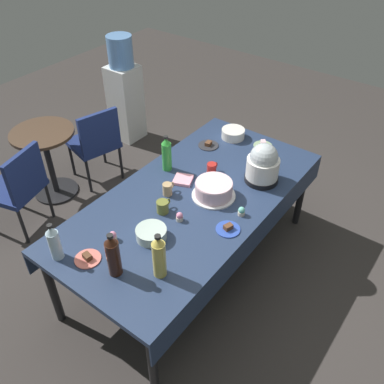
{
  "coord_description": "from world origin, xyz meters",
  "views": [
    {
      "loc": [
        -1.92,
        -1.44,
        2.74
      ],
      "look_at": [
        0.0,
        0.0,
        0.8
      ],
      "focal_mm": 39.14,
      "sensor_mm": 36.0,
      "label": 1
    }
  ],
  "objects_px": {
    "slow_cooker": "(263,165)",
    "soda_bottle_cola": "(113,255)",
    "water_cooler": "(125,92)",
    "frosted_layer_cake": "(214,189)",
    "ceramic_snack_bowl": "(233,134)",
    "coffee_mug_tan": "(168,189)",
    "soda_bottle_ginger_ale": "(159,257)",
    "coffee_mug_red": "(212,169)",
    "dessert_plate_coral": "(88,258)",
    "glass_salad_bowl": "(151,233)",
    "cupcake_cocoa": "(241,211)",
    "round_cafe_table": "(47,152)",
    "cupcake_vanilla": "(180,217)",
    "maroon_chair_left": "(18,185)",
    "potluck_table": "(192,204)",
    "dessert_plate_charcoal": "(208,145)",
    "soda_bottle_lime_soda": "(167,154)",
    "cupcake_lemon": "(113,236)",
    "maroon_chair_right": "(96,141)",
    "coffee_mug_olive": "(163,206)",
    "dessert_plate_sage": "(263,145)",
    "soda_bottle_water": "(54,242)",
    "dessert_plate_cobalt": "(228,229)"
  },
  "relations": [
    {
      "from": "glass_salad_bowl",
      "to": "cupcake_cocoa",
      "type": "relative_size",
      "value": 3.08
    },
    {
      "from": "frosted_layer_cake",
      "to": "dessert_plate_sage",
      "type": "distance_m",
      "value": 0.83
    },
    {
      "from": "frosted_layer_cake",
      "to": "cupcake_lemon",
      "type": "bearing_deg",
      "value": 160.54
    },
    {
      "from": "soda_bottle_ginger_ale",
      "to": "coffee_mug_red",
      "type": "bearing_deg",
      "value": 17.95
    },
    {
      "from": "soda_bottle_ginger_ale",
      "to": "coffee_mug_olive",
      "type": "relative_size",
      "value": 2.53
    },
    {
      "from": "ceramic_snack_bowl",
      "to": "cupcake_cocoa",
      "type": "xyz_separation_m",
      "value": [
        -0.84,
        -0.61,
        -0.01
      ]
    },
    {
      "from": "dessert_plate_sage",
      "to": "dessert_plate_coral",
      "type": "bearing_deg",
      "value": 172.74
    },
    {
      "from": "frosted_layer_cake",
      "to": "soda_bottle_ginger_ale",
      "type": "relative_size",
      "value": 1.01
    },
    {
      "from": "dessert_plate_coral",
      "to": "coffee_mug_red",
      "type": "height_order",
      "value": "coffee_mug_red"
    },
    {
      "from": "potluck_table",
      "to": "dessert_plate_charcoal",
      "type": "relative_size",
      "value": 12.35
    },
    {
      "from": "soda_bottle_water",
      "to": "cupcake_cocoa",
      "type": "bearing_deg",
      "value": -34.8
    },
    {
      "from": "dessert_plate_coral",
      "to": "dessert_plate_charcoal",
      "type": "bearing_deg",
      "value": 5.7
    },
    {
      "from": "dessert_plate_cobalt",
      "to": "maroon_chair_left",
      "type": "height_order",
      "value": "maroon_chair_left"
    },
    {
      "from": "potluck_table",
      "to": "cupcake_lemon",
      "type": "bearing_deg",
      "value": 167.0
    },
    {
      "from": "ceramic_snack_bowl",
      "to": "dessert_plate_charcoal",
      "type": "xyz_separation_m",
      "value": [
        -0.25,
        0.1,
        -0.03
      ]
    },
    {
      "from": "frosted_layer_cake",
      "to": "cupcake_vanilla",
      "type": "height_order",
      "value": "frosted_layer_cake"
    },
    {
      "from": "maroon_chair_left",
      "to": "soda_bottle_ginger_ale",
      "type": "bearing_deg",
      "value": -95.39
    },
    {
      "from": "potluck_table",
      "to": "coffee_mug_tan",
      "type": "xyz_separation_m",
      "value": [
        -0.08,
        0.17,
        0.11
      ]
    },
    {
      "from": "maroon_chair_left",
      "to": "cupcake_vanilla",
      "type": "bearing_deg",
      "value": -80.09
    },
    {
      "from": "water_cooler",
      "to": "frosted_layer_cake",
      "type": "bearing_deg",
      "value": -118.75
    },
    {
      "from": "ceramic_snack_bowl",
      "to": "coffee_mug_tan",
      "type": "distance_m",
      "value": 0.98
    },
    {
      "from": "round_cafe_table",
      "to": "coffee_mug_tan",
      "type": "bearing_deg",
      "value": -91.03
    },
    {
      "from": "dessert_plate_sage",
      "to": "maroon_chair_left",
      "type": "xyz_separation_m",
      "value": [
        -1.46,
        1.58,
        -0.27
      ]
    },
    {
      "from": "maroon_chair_right",
      "to": "water_cooler",
      "type": "relative_size",
      "value": 0.69
    },
    {
      "from": "soda_bottle_cola",
      "to": "maroon_chair_left",
      "type": "height_order",
      "value": "soda_bottle_cola"
    },
    {
      "from": "cupcake_vanilla",
      "to": "potluck_table",
      "type": "bearing_deg",
      "value": 17.98
    },
    {
      "from": "soda_bottle_cola",
      "to": "maroon_chair_left",
      "type": "xyz_separation_m",
      "value": [
        0.32,
        1.56,
        -0.41
      ]
    },
    {
      "from": "coffee_mug_tan",
      "to": "maroon_chair_right",
      "type": "height_order",
      "value": "maroon_chair_right"
    },
    {
      "from": "cupcake_lemon",
      "to": "soda_bottle_ginger_ale",
      "type": "distance_m",
      "value": 0.45
    },
    {
      "from": "potluck_table",
      "to": "maroon_chair_right",
      "type": "height_order",
      "value": "maroon_chair_right"
    },
    {
      "from": "cupcake_lemon",
      "to": "soda_bottle_water",
      "type": "xyz_separation_m",
      "value": [
        -0.32,
        0.17,
        0.1
      ]
    },
    {
      "from": "dessert_plate_coral",
      "to": "cupcake_lemon",
      "type": "bearing_deg",
      "value": -0.99
    },
    {
      "from": "dessert_plate_charcoal",
      "to": "dessert_plate_sage",
      "type": "xyz_separation_m",
      "value": [
        0.28,
        -0.39,
        0.0
      ]
    },
    {
      "from": "soda_bottle_cola",
      "to": "soda_bottle_lime_soda",
      "type": "relative_size",
      "value": 1.04
    },
    {
      "from": "coffee_mug_olive",
      "to": "soda_bottle_lime_soda",
      "type": "bearing_deg",
      "value": 36.19
    },
    {
      "from": "maroon_chair_right",
      "to": "glass_salad_bowl",
      "type": "bearing_deg",
      "value": -119.72
    },
    {
      "from": "water_cooler",
      "to": "slow_cooker",
      "type": "bearing_deg",
      "value": -108.15
    },
    {
      "from": "dessert_plate_sage",
      "to": "cupcake_vanilla",
      "type": "bearing_deg",
      "value": -179.64
    },
    {
      "from": "cupcake_vanilla",
      "to": "soda_bottle_lime_soda",
      "type": "height_order",
      "value": "soda_bottle_lime_soda"
    },
    {
      "from": "dessert_plate_charcoal",
      "to": "dessert_plate_sage",
      "type": "relative_size",
      "value": 1.08
    },
    {
      "from": "cupcake_lemon",
      "to": "frosted_layer_cake",
      "type": "bearing_deg",
      "value": -19.46
    },
    {
      "from": "water_cooler",
      "to": "dessert_plate_charcoal",
      "type": "bearing_deg",
      "value": -109.52
    },
    {
      "from": "coffee_mug_tan",
      "to": "potluck_table",
      "type": "bearing_deg",
      "value": -65.15
    },
    {
      "from": "coffee_mug_tan",
      "to": "round_cafe_table",
      "type": "distance_m",
      "value": 1.59
    },
    {
      "from": "cupcake_vanilla",
      "to": "cupcake_cocoa",
      "type": "height_order",
      "value": "same"
    },
    {
      "from": "maroon_chair_left",
      "to": "round_cafe_table",
      "type": "xyz_separation_m",
      "value": [
        0.48,
        0.22,
        0.01
      ]
    },
    {
      "from": "slow_cooker",
      "to": "soda_bottle_cola",
      "type": "height_order",
      "value": "slow_cooker"
    },
    {
      "from": "cupcake_lemon",
      "to": "soda_bottle_water",
      "type": "distance_m",
      "value": 0.37
    },
    {
      "from": "potluck_table",
      "to": "dessert_plate_charcoal",
      "type": "xyz_separation_m",
      "value": [
        0.65,
        0.31,
        0.07
      ]
    },
    {
      "from": "soda_bottle_cola",
      "to": "dessert_plate_coral",
      "type": "bearing_deg",
      "value": 98.66
    }
  ]
}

